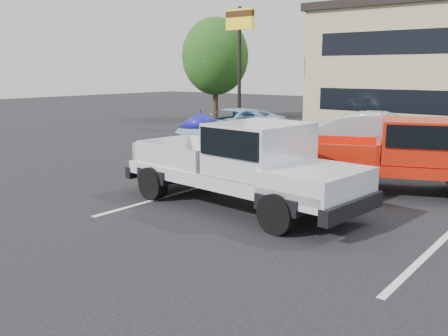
{
  "coord_description": "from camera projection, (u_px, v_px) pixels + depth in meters",
  "views": [
    {
      "loc": [
        5.13,
        -6.53,
        2.94
      ],
      "look_at": [
        -0.01,
        0.02,
        1.3
      ],
      "focal_mm": 40.0,
      "sensor_mm": 36.0,
      "label": 1
    }
  ],
  "objects": [
    {
      "name": "ground",
      "position": [
        224.0,
        241.0,
        8.72
      ],
      "size": [
        90.0,
        90.0,
        0.0
      ],
      "primitive_type": "plane",
      "color": "black",
      "rests_on": "ground"
    },
    {
      "name": "stripe_left",
      "position": [
        177.0,
        193.0,
        12.08
      ],
      "size": [
        0.12,
        5.0,
        0.01
      ],
      "primitive_type": "cube",
      "color": "silver",
      "rests_on": "ground"
    },
    {
      "name": "stripe_right",
      "position": [
        436.0,
        246.0,
        8.45
      ],
      "size": [
        0.12,
        5.0,
        0.01
      ],
      "primitive_type": "cube",
      "color": "silver",
      "rests_on": "ground"
    },
    {
      "name": "motel_sign",
      "position": [
        240.0,
        35.0,
        24.69
      ],
      "size": [
        1.6,
        0.22,
        6.0
      ],
      "color": "black",
      "rests_on": "ground"
    },
    {
      "name": "tree_left",
      "position": [
        215.0,
        56.0,
        29.6
      ],
      "size": [
        3.96,
        3.96,
        6.02
      ],
      "color": "#332114",
      "rests_on": "ground"
    },
    {
      "name": "silver_pickup",
      "position": [
        251.0,
        161.0,
        10.53
      ],
      "size": [
        5.85,
        2.53,
        2.06
      ],
      "rotation": [
        0.0,
        0.0,
        -0.1
      ],
      "color": "black",
      "rests_on": "ground"
    },
    {
      "name": "red_pickup",
      "position": [
        408.0,
        152.0,
        12.09
      ],
      "size": [
        5.72,
        3.72,
        1.78
      ],
      "rotation": [
        0.0,
        0.0,
        0.38
      ],
      "color": "black",
      "rests_on": "ground"
    },
    {
      "name": "silver_sedan",
      "position": [
        385.0,
        138.0,
        15.94
      ],
      "size": [
        5.13,
        2.78,
        1.6
      ],
      "primitive_type": "imported",
      "rotation": [
        0.0,
        0.0,
        1.81
      ],
      "color": "#A3A6AA",
      "rests_on": "ground"
    },
    {
      "name": "blue_suv",
      "position": [
        232.0,
        126.0,
        20.55
      ],
      "size": [
        3.08,
        5.3,
        1.39
      ],
      "primitive_type": "imported",
      "rotation": [
        0.0,
        0.0,
        -0.16
      ],
      "color": "#9BC8E7",
      "rests_on": "ground"
    }
  ]
}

